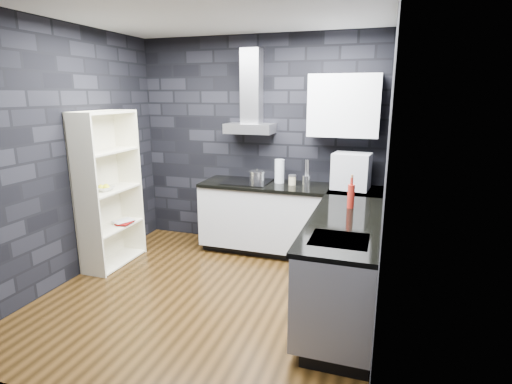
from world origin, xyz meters
The scene contains 28 objects.
ground centered at (0.00, 0.00, 0.00)m, with size 3.20×3.20×0.00m, color #3C260E.
ceiling centered at (0.00, 0.00, 2.70)m, with size 3.20×3.20×0.00m, color silver.
wall_back centered at (0.00, 1.62, 1.35)m, with size 3.20×0.05×2.70m, color black.
wall_front centered at (0.00, -1.62, 1.35)m, with size 3.20×0.05×2.70m, color black.
wall_left centered at (-1.62, 0.00, 1.35)m, with size 0.05×3.20×2.70m, color black.
wall_right centered at (1.62, 0.00, 1.35)m, with size 0.05×3.20×2.70m, color black.
toekick_back centered at (0.50, 1.34, 0.05)m, with size 2.18×0.50×0.10m, color black.
toekick_right centered at (1.34, 0.10, 0.05)m, with size 0.50×1.78×0.10m, color black.
counter_back_cab centered at (0.50, 1.30, 0.48)m, with size 2.20×0.60×0.76m, color silver.
counter_right_cab centered at (1.30, 0.10, 0.48)m, with size 0.60×1.80×0.76m, color silver.
counter_back_top centered at (0.50, 1.29, 0.88)m, with size 2.20×0.62×0.04m, color black.
counter_right_top centered at (1.29, 0.10, 0.88)m, with size 0.62×1.80×0.04m, color black.
counter_corner_top centered at (1.30, 1.30, 0.88)m, with size 0.62×0.62×0.04m, color black.
hood_body centered at (-0.05, 1.43, 1.56)m, with size 0.60×0.34×0.12m, color #BDBCC1.
hood_chimney centered at (-0.05, 1.50, 2.07)m, with size 0.24×0.20×0.90m, color #BDBCC1.
upper_cabinet centered at (1.10, 1.43, 1.85)m, with size 0.80×0.35×0.70m, color white.
cooktop centered at (-0.05, 1.30, 0.91)m, with size 0.58×0.50×0.01m, color black.
sink_rim centered at (1.30, -0.40, 0.89)m, with size 0.44×0.40×0.01m, color #BDBCC1.
pot centered at (0.08, 1.33, 0.97)m, with size 0.20×0.20×0.12m, color silver.
glass_vase centered at (0.35, 1.38, 1.05)m, with size 0.12×0.12×0.30m, color silver.
storage_jar centered at (0.53, 1.32, 0.95)m, with size 0.09×0.09×0.11m, color tan.
utensil_crock centered at (0.71, 1.31, 0.96)m, with size 0.10×0.10×0.12m, color silver.
appliance_garage centered at (1.23, 1.25, 1.12)m, with size 0.41×0.32×0.41m, color #B5B6BC.
red_bottle centered at (1.30, 0.51, 1.02)m, with size 0.07×0.07×0.23m, color maroon.
bookshelf centered at (-1.42, 0.39, 0.90)m, with size 0.34×0.80×1.80m, color #F2ECC9.
fruit_bowl centered at (-1.42, 0.32, 0.94)m, with size 0.21×0.21×0.05m, color silver.
book_red centered at (-1.40, 0.50, 0.57)m, with size 0.16×0.02×0.21m, color maroon.
book_second centered at (-1.43, 0.55, 0.59)m, with size 0.16×0.02×0.22m, color #B2B2B2.
Camera 1 is at (1.59, -3.34, 1.99)m, focal length 28.00 mm.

